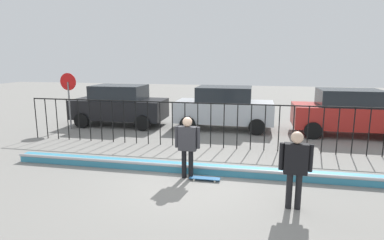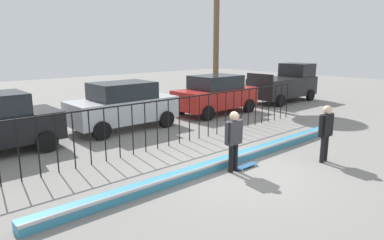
{
  "view_description": "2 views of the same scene",
  "coord_description": "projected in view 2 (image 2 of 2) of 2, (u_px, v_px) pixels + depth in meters",
  "views": [
    {
      "loc": [
        1.53,
        -7.6,
        3.13
      ],
      "look_at": [
        -0.57,
        2.7,
        1.08
      ],
      "focal_mm": 29.58,
      "sensor_mm": 36.0,
      "label": 1
    },
    {
      "loc": [
        -6.83,
        -5.62,
        3.34
      ],
      "look_at": [
        0.19,
        2.25,
        1.03
      ],
      "focal_mm": 32.01,
      "sensor_mm": 36.0,
      "label": 2
    }
  ],
  "objects": [
    {
      "name": "bowl_coping_ledge",
      "position": [
        225.0,
        162.0,
        9.68
      ],
      "size": [
        11.0,
        0.4,
        0.27
      ],
      "color": "teal",
      "rests_on": "ground"
    },
    {
      "name": "skateboard",
      "position": [
        246.0,
        166.0,
        9.51
      ],
      "size": [
        0.8,
        0.2,
        0.07
      ],
      "rotation": [
        0.0,
        0.0,
        0.14
      ],
      "color": "#26598C",
      "rests_on": "ground"
    },
    {
      "name": "pickup_truck",
      "position": [
        285.0,
        84.0,
        20.69
      ],
      "size": [
        4.7,
        2.12,
        2.24
      ],
      "rotation": [
        0.0,
        0.0,
        -0.1
      ],
      "color": "black",
      "rests_on": "ground"
    },
    {
      "name": "parked_car_silver",
      "position": [
        123.0,
        105.0,
        13.8
      ],
      "size": [
        4.3,
        2.12,
        1.9
      ],
      "rotation": [
        0.0,
        0.0,
        -0.05
      ],
      "color": "#B7BABF",
      "rests_on": "ground"
    },
    {
      "name": "ground_plane",
      "position": [
        242.0,
        171.0,
        9.25
      ],
      "size": [
        60.0,
        60.0,
        0.0
      ],
      "primitive_type": "plane",
      "color": "gray"
    },
    {
      "name": "parked_car_red",
      "position": [
        216.0,
        94.0,
        16.94
      ],
      "size": [
        4.3,
        2.12,
        1.9
      ],
      "rotation": [
        0.0,
        0.0,
        -0.0
      ],
      "color": "#B2231E",
      "rests_on": "ground"
    },
    {
      "name": "perimeter_fence",
      "position": [
        168.0,
        117.0,
        11.39
      ],
      "size": [
        14.04,
        0.04,
        1.61
      ],
      "color": "black",
      "rests_on": "ground"
    },
    {
      "name": "camera_operator",
      "position": [
        326.0,
        128.0,
        9.81
      ],
      "size": [
        0.68,
        0.25,
        1.68
      ],
      "rotation": [
        0.0,
        0.0,
        2.93
      ],
      "color": "black",
      "rests_on": "ground"
    },
    {
      "name": "skateboarder",
      "position": [
        234.0,
        136.0,
        9.06
      ],
      "size": [
        0.67,
        0.25,
        1.65
      ],
      "rotation": [
        0.0,
        0.0,
        0.57
      ],
      "color": "black",
      "rests_on": "ground"
    }
  ]
}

